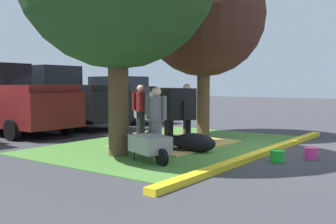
% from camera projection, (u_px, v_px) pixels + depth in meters
% --- Properties ---
extents(ground_plane, '(80.00, 80.00, 0.00)m').
position_uv_depth(ground_plane, '(257.00, 151.00, 9.88)').
color(ground_plane, '#38383D').
extents(grass_island, '(7.47, 5.06, 0.02)m').
position_uv_depth(grass_island, '(173.00, 144.00, 10.97)').
color(grass_island, '#477A33').
rests_on(grass_island, ground).
extents(curb_yellow, '(8.67, 0.24, 0.12)m').
position_uv_depth(curb_yellow, '(264.00, 152.00, 9.38)').
color(curb_yellow, yellow).
rests_on(curb_yellow, ground).
extents(hay_bedding, '(3.27, 2.50, 0.04)m').
position_uv_depth(hay_bedding, '(177.00, 144.00, 10.96)').
color(hay_bedding, tan).
rests_on(hay_bedding, ground).
extents(shade_tree_right, '(3.94, 3.94, 5.86)m').
position_uv_depth(shade_tree_right, '(204.00, 16.00, 12.60)').
color(shade_tree_right, brown).
rests_on(shade_tree_right, ground).
extents(cow_holstein, '(2.10, 2.78, 1.61)m').
position_uv_depth(cow_holstein, '(167.00, 103.00, 11.01)').
color(cow_holstein, black).
rests_on(cow_holstein, ground).
extents(calf_lying, '(0.64, 1.33, 0.48)m').
position_uv_depth(calf_lying, '(193.00, 143.00, 9.71)').
color(calf_lying, black).
rests_on(calf_lying, ground).
extents(person_handler, '(0.46, 0.34, 1.66)m').
position_uv_depth(person_handler, '(141.00, 110.00, 12.21)').
color(person_handler, black).
rests_on(person_handler, ground).
extents(person_visitor_near, '(0.34, 0.52, 1.70)m').
position_uv_depth(person_visitor_near, '(187.00, 109.00, 12.22)').
color(person_visitor_near, '#9E7F5B').
rests_on(person_visitor_near, ground).
extents(person_visitor_far, '(0.34, 0.53, 1.62)m').
position_uv_depth(person_visitor_far, '(156.00, 119.00, 9.08)').
color(person_visitor_far, slate).
rests_on(person_visitor_far, ground).
extents(wheelbarrow, '(1.00, 1.59, 0.63)m').
position_uv_depth(wheelbarrow, '(150.00, 145.00, 8.43)').
color(wheelbarrow, gray).
rests_on(wheelbarrow, ground).
extents(bucket_green, '(0.34, 0.34, 0.25)m').
position_uv_depth(bucket_green, '(277.00, 156.00, 8.54)').
color(bucket_green, green).
rests_on(bucket_green, ground).
extents(bucket_pink, '(0.31, 0.31, 0.27)m').
position_uv_depth(bucket_pink, '(311.00, 153.00, 8.83)').
color(bucket_pink, '#EA3893').
rests_on(bucket_pink, ground).
extents(pickup_truck_maroon, '(2.28, 5.43, 2.42)m').
position_uv_depth(pickup_truck_maroon, '(8.00, 101.00, 13.55)').
color(pickup_truck_maroon, maroon).
rests_on(pickup_truck_maroon, ground).
extents(pickup_truck_black, '(2.28, 5.43, 2.42)m').
position_uv_depth(pickup_truck_black, '(64.00, 99.00, 15.51)').
color(pickup_truck_black, black).
rests_on(pickup_truck_black, ground).
extents(hatchback_white, '(2.07, 4.43, 2.02)m').
position_uv_depth(hatchback_white, '(118.00, 100.00, 17.51)').
color(hatchback_white, silver).
rests_on(hatchback_white, ground).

